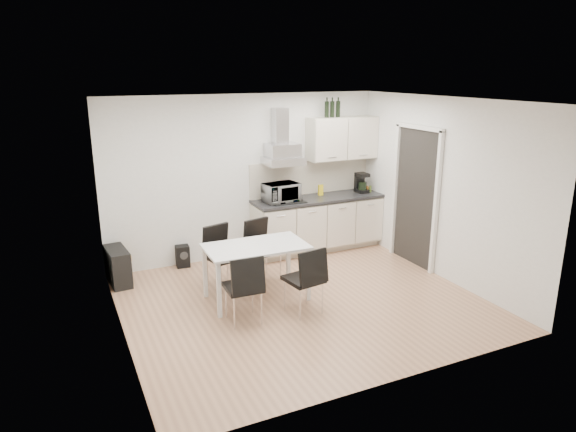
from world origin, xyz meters
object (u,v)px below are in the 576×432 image
object	(u,v)px
chair_near_right	(304,280)
chair_far_right	(264,251)
guitar_amp	(118,266)
dining_table	(256,252)
floor_speaker	(183,256)
chair_near_left	(243,288)
kitchenette	(319,202)
chair_far_left	(224,258)

from	to	relation	value
chair_near_right	chair_far_right	bearing A→B (deg)	83.00
guitar_amp	dining_table	bearing A→B (deg)	-44.32
chair_near_right	floor_speaker	distance (m)	2.42
guitar_amp	chair_near_right	bearing A→B (deg)	-49.37
dining_table	floor_speaker	world-z (taller)	dining_table
chair_far_right	chair_near_left	bearing A→B (deg)	42.85
kitchenette	guitar_amp	world-z (taller)	kitchenette
chair_near_right	floor_speaker	xyz separation A→B (m)	(-0.99, 2.19, -0.27)
dining_table	chair_near_right	size ratio (longest dim) A/B	1.51
kitchenette	chair_near_left	world-z (taller)	kitchenette
chair_far_right	chair_near_right	world-z (taller)	same
floor_speaker	chair_near_right	bearing A→B (deg)	-60.79
chair_far_left	chair_near_right	distance (m)	1.33
dining_table	chair_far_right	size ratio (longest dim) A/B	1.51
dining_table	chair_near_left	bearing A→B (deg)	-124.10
chair_near_right	floor_speaker	world-z (taller)	chair_near_right
chair_far_right	guitar_amp	world-z (taller)	chair_far_right
chair_near_left	chair_near_right	world-z (taller)	same
chair_far_left	guitar_amp	world-z (taller)	chair_far_left
chair_far_left	chair_near_left	xyz separation A→B (m)	(-0.11, -1.08, 0.00)
kitchenette	chair_far_right	size ratio (longest dim) A/B	2.86
dining_table	guitar_amp	bearing A→B (deg)	141.86
chair_near_left	chair_far_right	bearing A→B (deg)	59.14
kitchenette	chair_near_right	world-z (taller)	kitchenette
chair_far_left	dining_table	bearing A→B (deg)	100.43
chair_far_left	chair_near_right	world-z (taller)	same
chair_far_left	floor_speaker	bearing A→B (deg)	-87.89
guitar_amp	chair_far_left	bearing A→B (deg)	-35.19
floor_speaker	kitchenette	bearing A→B (deg)	0.74
chair_far_right	guitar_amp	size ratio (longest dim) A/B	1.38
dining_table	chair_near_left	xyz separation A→B (m)	(-0.38, -0.54, -0.22)
chair_far_left	guitar_amp	distance (m)	1.55
dining_table	guitar_amp	xyz separation A→B (m)	(-1.60, 1.31, -0.40)
chair_far_left	chair_near_left	world-z (taller)	same
chair_near_right	dining_table	bearing A→B (deg)	112.33
kitchenette	chair_far_left	bearing A→B (deg)	-156.25
chair_near_right	guitar_amp	xyz separation A→B (m)	(-1.98, 1.94, -0.18)
dining_table	chair_far_left	bearing A→B (deg)	117.88
kitchenette	chair_near_left	distance (m)	2.86
chair_near_left	floor_speaker	bearing A→B (deg)	98.59
kitchenette	floor_speaker	world-z (taller)	kitchenette
dining_table	chair_far_right	bearing A→B (deg)	59.93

